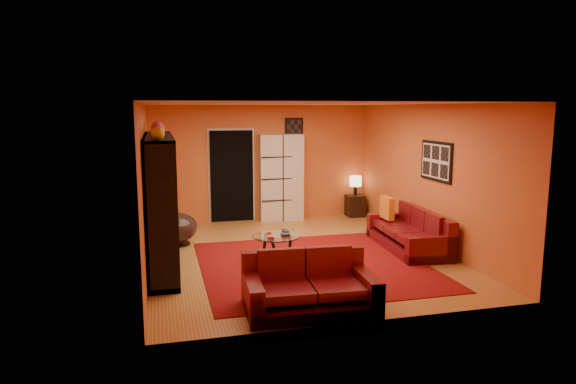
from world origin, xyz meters
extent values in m
plane|color=#9C6830|center=(0.00, 0.00, 0.00)|extent=(6.00, 6.00, 0.00)
plane|color=white|center=(0.00, 0.00, 2.60)|extent=(6.00, 6.00, 0.00)
plane|color=#CE612D|center=(0.00, 3.00, 1.30)|extent=(6.00, 0.00, 6.00)
plane|color=#CE612D|center=(0.00, -3.00, 1.30)|extent=(6.00, 0.00, 6.00)
plane|color=#CE612D|center=(-2.50, 0.00, 1.30)|extent=(0.00, 6.00, 6.00)
plane|color=#CE612D|center=(2.50, 0.00, 1.30)|extent=(0.00, 6.00, 6.00)
cube|color=#630B0D|center=(0.10, -0.70, 0.01)|extent=(3.60, 3.60, 0.01)
cube|color=black|center=(-0.70, 2.96, 1.02)|extent=(0.95, 0.10, 2.04)
cube|color=black|center=(2.48, -0.30, 1.60)|extent=(0.03, 1.00, 0.70)
cube|color=black|center=(0.75, 2.98, 2.05)|extent=(0.42, 0.03, 0.52)
cube|color=black|center=(-2.27, 0.00, 1.05)|extent=(0.45, 3.00, 2.10)
imported|color=black|center=(-2.23, 0.07, 0.98)|extent=(0.89, 0.12, 0.51)
cube|color=#540B13|center=(2.05, -0.16, 0.16)|extent=(0.98, 2.12, 0.32)
cube|color=#540B13|center=(2.38, -0.19, 0.42)|extent=(0.32, 2.07, 0.85)
cube|color=#540B13|center=(1.99, -1.10, 0.31)|extent=(0.86, 0.24, 0.62)
cube|color=#540B13|center=(2.11, 0.78, 0.31)|extent=(0.86, 0.24, 0.62)
cube|color=#540B13|center=(1.97, -0.73, 0.47)|extent=(0.66, 0.59, 0.12)
cube|color=#540B13|center=(2.01, -0.16, 0.47)|extent=(0.66, 0.59, 0.12)
cube|color=#540B13|center=(2.05, 0.41, 0.47)|extent=(0.66, 0.59, 0.12)
cube|color=#540B13|center=(-0.50, -2.50, 0.16)|extent=(1.68, 1.07, 0.32)
cube|color=#540B13|center=(-0.48, -2.10, 0.42)|extent=(1.63, 0.27, 0.85)
cube|color=#540B13|center=(0.22, -2.54, 0.31)|extent=(0.23, 0.98, 0.62)
cube|color=#540B13|center=(-1.22, -2.46, 0.31)|extent=(0.23, 0.98, 0.62)
cube|color=#540B13|center=(-0.18, -2.56, 0.47)|extent=(0.65, 0.79, 0.12)
cube|color=#540B13|center=(-0.82, -2.52, 0.47)|extent=(0.65, 0.79, 0.12)
cube|color=orange|center=(1.95, 0.51, 0.63)|extent=(0.12, 0.42, 0.42)
cylinder|color=silver|center=(-0.41, -0.24, 0.41)|extent=(0.81, 0.81, 0.02)
cylinder|color=black|center=(-0.16, -0.19, 0.20)|extent=(0.05, 0.05, 0.39)
cylinder|color=black|center=(-0.57, -0.05, 0.20)|extent=(0.05, 0.05, 0.39)
cylinder|color=black|center=(-0.49, -0.48, 0.20)|extent=(0.05, 0.05, 0.39)
cube|color=silver|center=(0.40, 2.80, 0.98)|extent=(1.00, 0.48, 1.95)
cylinder|color=black|center=(-2.00, 1.13, 0.02)|extent=(0.44, 0.44, 0.03)
cylinder|color=black|center=(-2.00, 1.13, 0.10)|extent=(0.06, 0.06, 0.15)
ellipsoid|color=#403838|center=(-2.00, 1.13, 0.33)|extent=(0.75, 0.75, 0.56)
cube|color=black|center=(2.19, 2.75, 0.25)|extent=(0.41, 0.41, 0.50)
cylinder|color=black|center=(2.19, 2.75, 0.61)|extent=(0.08, 0.08, 0.22)
cylinder|color=#EBC581|center=(2.19, 2.75, 0.84)|extent=(0.27, 0.27, 0.24)
camera|label=1|loc=(-2.28, -8.40, 2.52)|focal=32.00mm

